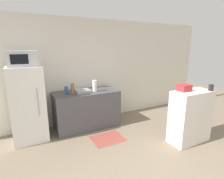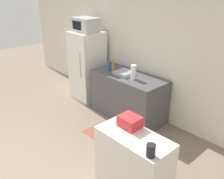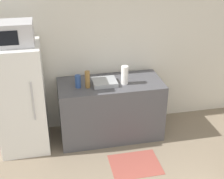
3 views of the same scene
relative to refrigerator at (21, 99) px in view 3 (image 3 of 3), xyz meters
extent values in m
cube|color=silver|center=(1.18, 0.44, 0.52)|extent=(8.00, 0.06, 2.60)
cube|color=white|center=(0.00, 0.00, 0.00)|extent=(0.65, 0.63, 1.55)
cylinder|color=#B7B7BC|center=(0.18, -0.33, 0.12)|extent=(0.02, 0.02, 0.54)
cube|color=#BCBCC1|center=(0.00, 0.00, 0.92)|extent=(0.54, 0.38, 0.30)
cube|color=black|center=(-0.05, -0.20, 0.92)|extent=(0.30, 0.01, 0.18)
cube|color=#4C4C51|center=(1.26, 0.03, -0.33)|extent=(1.51, 0.70, 0.89)
cube|color=#9EA3A8|center=(1.17, 0.00, 0.14)|extent=(0.34, 0.31, 0.06)
cylinder|color=olive|center=(0.92, -0.06, 0.23)|extent=(0.07, 0.07, 0.25)
cylinder|color=#2D4C8C|center=(0.79, -0.02, 0.20)|extent=(0.08, 0.08, 0.18)
cylinder|color=white|center=(1.45, -0.04, 0.24)|extent=(0.10, 0.10, 0.27)
cube|color=#99473D|center=(1.44, -0.75, -0.77)|extent=(0.67, 0.53, 0.01)
camera|label=1|loc=(-0.04, -3.81, 1.14)|focal=28.00mm
camera|label=2|loc=(4.36, -3.27, 1.79)|focal=40.00mm
camera|label=3|loc=(0.45, -3.94, 2.03)|focal=50.00mm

